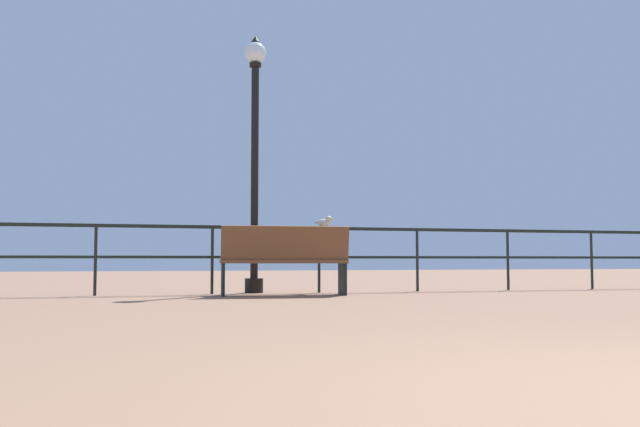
{
  "coord_description": "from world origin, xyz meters",
  "views": [
    {
      "loc": [
        -2.04,
        -1.72,
        0.5
      ],
      "look_at": [
        0.69,
        7.94,
        1.18
      ],
      "focal_mm": 38.42,
      "sensor_mm": 36.0,
      "label": 1
    }
  ],
  "objects": [
    {
      "name": "pier_railing",
      "position": [
        0.0,
        8.44,
        0.74
      ],
      "size": [
        21.35,
        0.05,
        1.01
      ],
      "color": "black",
      "rests_on": "ground_plane"
    },
    {
      "name": "bench_near_left",
      "position": [
        0.11,
        7.72,
        0.55
      ],
      "size": [
        1.83,
        0.83,
        0.98
      ],
      "color": "brown",
      "rests_on": "ground_plane"
    },
    {
      "name": "lamppost_center",
      "position": [
        -0.15,
        8.67,
        2.33
      ],
      "size": [
        0.34,
        0.34,
        4.01
      ],
      "color": "black",
      "rests_on": "ground_plane"
    },
    {
      "name": "seagull_on_rail",
      "position": [
        0.9,
        8.43,
        1.09
      ],
      "size": [
        0.24,
        0.32,
        0.17
      ],
      "color": "silver",
      "rests_on": "pier_railing"
    }
  ]
}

